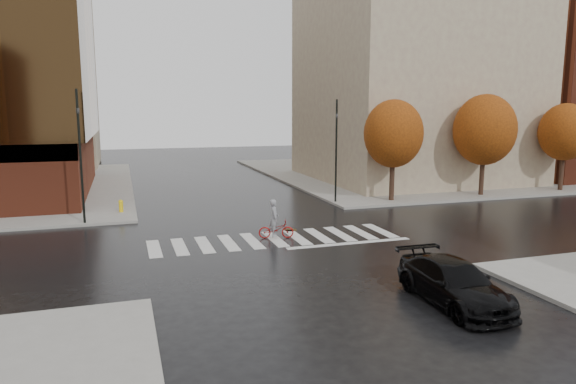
{
  "coord_description": "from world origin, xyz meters",
  "views": [
    {
      "loc": [
        -6.63,
        -21.92,
        6.02
      ],
      "look_at": [
        1.04,
        1.71,
        2.0
      ],
      "focal_mm": 32.0,
      "sensor_mm": 36.0,
      "label": 1
    }
  ],
  "objects_px": {
    "cyclist": "(275,225)",
    "fire_hydrant": "(121,205)",
    "traffic_light_nw": "(80,149)",
    "sedan": "(454,283)",
    "traffic_light_ne": "(336,145)"
  },
  "relations": [
    {
      "from": "cyclist",
      "to": "fire_hydrant",
      "type": "xyz_separation_m",
      "value": [
        -6.9,
        8.04,
        -0.09
      ]
    },
    {
      "from": "cyclist",
      "to": "traffic_light_nw",
      "type": "relative_size",
      "value": 0.27
    },
    {
      "from": "sedan",
      "to": "traffic_light_ne",
      "type": "xyz_separation_m",
      "value": [
        3.29,
        16.97,
        3.08
      ]
    },
    {
      "from": "sedan",
      "to": "traffic_light_nw",
      "type": "distance_m",
      "value": 19.49
    },
    {
      "from": "cyclist",
      "to": "traffic_light_nw",
      "type": "xyz_separation_m",
      "value": [
        -8.73,
        5.65,
        3.39
      ]
    },
    {
      "from": "traffic_light_nw",
      "to": "traffic_light_ne",
      "type": "distance_m",
      "value": 15.06
    },
    {
      "from": "cyclist",
      "to": "fire_hydrant",
      "type": "distance_m",
      "value": 10.6
    },
    {
      "from": "traffic_light_ne",
      "to": "traffic_light_nw",
      "type": "bearing_deg",
      "value": 22.39
    },
    {
      "from": "sedan",
      "to": "traffic_light_ne",
      "type": "relative_size",
      "value": 0.72
    },
    {
      "from": "sedan",
      "to": "traffic_light_nw",
      "type": "xyz_separation_m",
      "value": [
        -11.66,
        15.26,
        3.35
      ]
    },
    {
      "from": "cyclist",
      "to": "sedan",
      "type": "bearing_deg",
      "value": -149.74
    },
    {
      "from": "traffic_light_ne",
      "to": "fire_hydrant",
      "type": "height_order",
      "value": "traffic_light_ne"
    },
    {
      "from": "sedan",
      "to": "fire_hydrant",
      "type": "height_order",
      "value": "sedan"
    },
    {
      "from": "sedan",
      "to": "traffic_light_ne",
      "type": "bearing_deg",
      "value": 80.15
    },
    {
      "from": "fire_hydrant",
      "to": "traffic_light_ne",
      "type": "bearing_deg",
      "value": -2.96
    }
  ]
}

